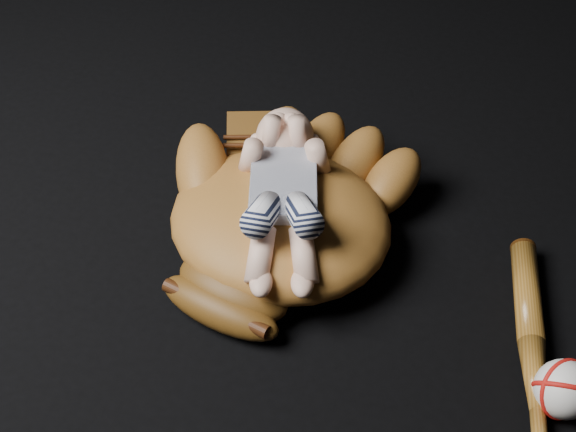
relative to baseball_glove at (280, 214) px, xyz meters
The scene contains 4 objects.
baseball_glove is the anchor object (origin of this frame).
newborn_baby 0.05m from the baseball_glove, 53.84° to the right, with size 0.16×0.35×0.14m, color #E1AD91, non-canonical shape.
baseball_bat 0.41m from the baseball_glove, 17.74° to the right, with size 0.04×0.41×0.04m, color brown, non-canonical shape.
baseball 0.47m from the baseball_glove, 23.09° to the right, with size 0.08×0.08×0.08m, color white.
Camera 1 is at (0.21, -0.68, 0.91)m, focal length 50.00 mm.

